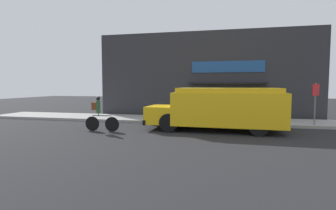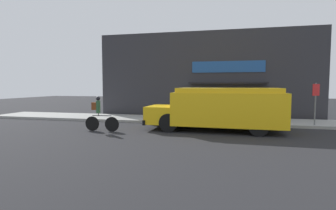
% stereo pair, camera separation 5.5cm
% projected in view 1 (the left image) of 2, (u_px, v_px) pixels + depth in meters
% --- Properties ---
extents(ground_plane, '(70.00, 70.00, 0.00)m').
position_uv_depth(ground_plane, '(199.00, 125.00, 14.44)').
color(ground_plane, '#232326').
extents(sidewalk, '(28.00, 2.89, 0.15)m').
position_uv_depth(sidewalk, '(202.00, 120.00, 15.84)').
color(sidewalk, '#999993').
rests_on(sidewalk, ground_plane).
extents(storefront, '(14.84, 1.09, 5.79)m').
position_uv_depth(storefront, '(206.00, 75.00, 17.39)').
color(storefront, '#2D2D33').
rests_on(storefront, ground_plane).
extents(school_bus, '(6.55, 2.88, 2.06)m').
position_uv_depth(school_bus, '(220.00, 108.00, 12.60)').
color(school_bus, yellow).
rests_on(school_bus, ground_plane).
extents(cyclist, '(1.72, 0.20, 1.66)m').
position_uv_depth(cyclist, '(100.00, 115.00, 12.45)').
color(cyclist, black).
rests_on(cyclist, ground_plane).
extents(stop_sign_post, '(0.45, 0.45, 2.16)m').
position_uv_depth(stop_sign_post, '(315.00, 97.00, 13.35)').
color(stop_sign_post, slate).
rests_on(stop_sign_post, sidewalk).
extents(trash_bin, '(0.48, 0.48, 0.96)m').
position_uv_depth(trash_bin, '(268.00, 111.00, 15.78)').
color(trash_bin, slate).
rests_on(trash_bin, sidewalk).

